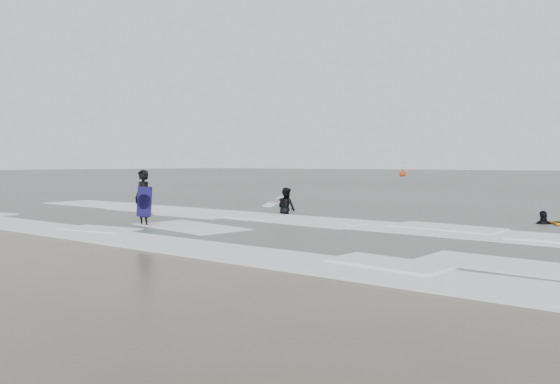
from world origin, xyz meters
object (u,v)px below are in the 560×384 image
Objects in this scene: buoy at (403,174)px; surfer_wading at (286,216)px; surfer_right_near at (544,226)px; surfer_breaker at (141,208)px; surfer_centre at (143,227)px.

surfer_wading is at bearing -68.63° from buoy.
buoy reaches higher than surfer_right_near.
surfer_breaker is (-7.61, -1.18, 0.00)m from surfer_wading.
buoy is (-16.64, 63.17, 0.42)m from surfer_breaker.
surfer_breaker is 0.93× the size of surfer_right_near.
buoy is at bearing 72.75° from surfer_breaker.
buoy is (-22.96, 67.99, 0.42)m from surfer_centre.
surfer_wading is 9.24m from surfer_right_near.
surfer_wading reaches higher than surfer_right_near.
surfer_centre is at bearing 95.51° from surfer_wading.
surfer_wading is at bearing -18.41° from surfer_right_near.
surfer_wading is 1.01× the size of surfer_right_near.
surfer_centre reaches higher than surfer_wading.
surfer_wading reaches higher than surfer_breaker.
surfer_breaker is (-6.31, 4.82, 0.00)m from surfer_centre.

